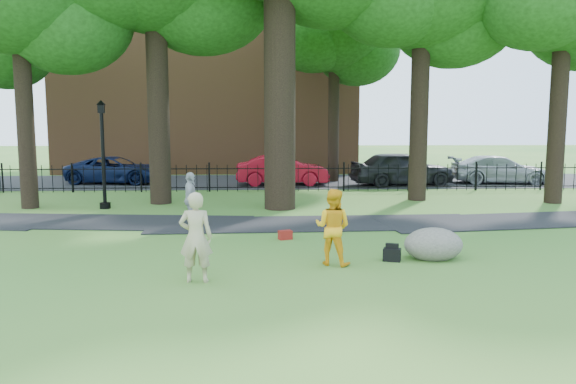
{
  "coord_description": "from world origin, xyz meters",
  "views": [
    {
      "loc": [
        -0.52,
        -12.86,
        3.11
      ],
      "look_at": [
        0.08,
        2.0,
        1.23
      ],
      "focal_mm": 35.0,
      "sensor_mm": 36.0,
      "label": 1
    }
  ],
  "objects_px": {
    "red_sedan": "(282,170)",
    "lamppost": "(103,156)",
    "boulder": "(433,242)",
    "man": "(333,227)",
    "woman": "(196,237)"
  },
  "relations": [
    {
      "from": "red_sedan",
      "to": "lamppost",
      "type": "bearing_deg",
      "value": 136.25
    },
    {
      "from": "man",
      "to": "red_sedan",
      "type": "bearing_deg",
      "value": -62.63
    },
    {
      "from": "boulder",
      "to": "red_sedan",
      "type": "relative_size",
      "value": 0.3
    },
    {
      "from": "woman",
      "to": "red_sedan",
      "type": "xyz_separation_m",
      "value": [
        2.19,
        16.58,
        -0.15
      ]
    },
    {
      "from": "woman",
      "to": "red_sedan",
      "type": "bearing_deg",
      "value": -96.7
    },
    {
      "from": "woman",
      "to": "lamppost",
      "type": "relative_size",
      "value": 0.46
    },
    {
      "from": "boulder",
      "to": "lamppost",
      "type": "distance_m",
      "value": 12.43
    },
    {
      "from": "woman",
      "to": "man",
      "type": "bearing_deg",
      "value": -155.72
    },
    {
      "from": "man",
      "to": "lamppost",
      "type": "height_order",
      "value": "lamppost"
    },
    {
      "from": "woman",
      "to": "man",
      "type": "height_order",
      "value": "woman"
    },
    {
      "from": "man",
      "to": "red_sedan",
      "type": "distance_m",
      "value": 15.38
    },
    {
      "from": "man",
      "to": "lamppost",
      "type": "distance_m",
      "value": 10.99
    },
    {
      "from": "red_sedan",
      "to": "man",
      "type": "bearing_deg",
      "value": -178.72
    },
    {
      "from": "man",
      "to": "woman",
      "type": "bearing_deg",
      "value": 48.53
    },
    {
      "from": "woman",
      "to": "man",
      "type": "distance_m",
      "value": 3.06
    }
  ]
}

